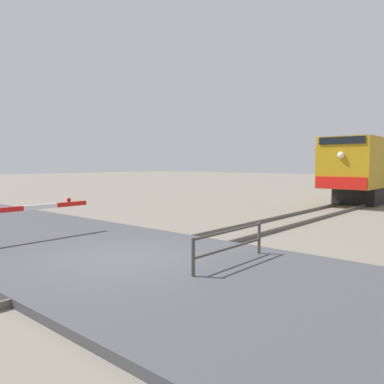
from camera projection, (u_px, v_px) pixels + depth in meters
The scene contains 6 objects.
ground_plane at pixel (128, 263), 9.24m from camera, with size 160.00×160.00×0.00m, color gray.
rail_track_left at pixel (109, 255), 9.70m from camera, with size 0.08×80.00×0.15m, color #59544C.
rail_track_right at pixel (148, 265), 8.76m from camera, with size 0.08×80.00×0.15m, color #59544C.
road_surface at pixel (128, 260), 9.23m from camera, with size 36.00×6.27×0.16m, color #47474C.
locomotive at pixel (381, 169), 25.95m from camera, with size 2.83×16.18×3.89m.
guard_railing at pixel (230, 244), 8.56m from camera, with size 0.08×2.64×0.95m.
Camera 1 is at (7.12, -5.85, 2.43)m, focal length 35.38 mm.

